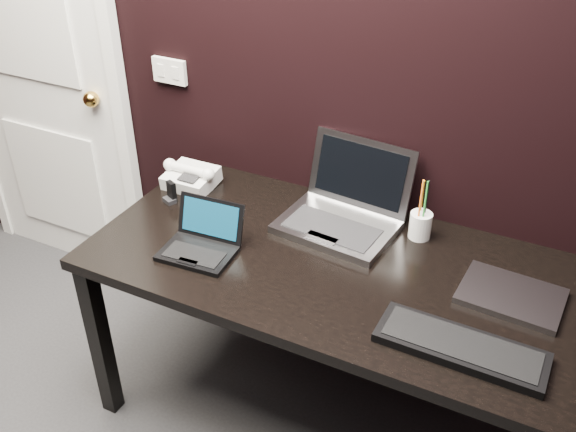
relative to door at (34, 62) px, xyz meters
The scene contains 11 objects.
wall_back 1.37m from the door, ahead, with size 4.00×4.00×0.00m, color black.
door is the anchor object (origin of this frame).
wall_switch 0.73m from the door, ahead, with size 0.15×0.02×0.10m.
desk 1.73m from the door, 12.82° to the right, with size 1.70×0.80×0.74m.
netbook 1.33m from the door, 23.56° to the right, with size 0.26×0.23×0.15m.
silver_laptop 1.58m from the door, ahead, with size 0.43×0.39×0.27m.
ext_keyboard 2.19m from the door, 15.92° to the right, with size 0.47×0.17×0.03m.
closed_laptop 2.22m from the door, ahead, with size 0.31×0.23×0.02m.
desk_phone 0.97m from the door, 10.60° to the right, with size 0.23×0.17×0.11m.
mobile_phone 1.00m from the door, 18.30° to the right, with size 0.06×0.05×0.08m.
pen_cup 1.85m from the door, ahead, with size 0.09×0.09×0.22m.
Camera 1 is at (0.89, -0.18, 2.02)m, focal length 40.00 mm.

